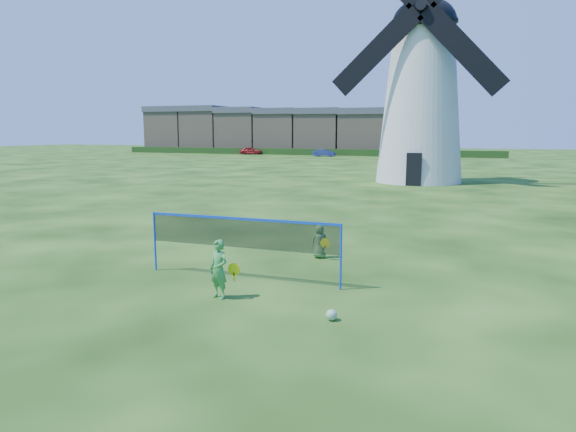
{
  "coord_description": "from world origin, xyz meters",
  "views": [
    {
      "loc": [
        4.57,
        -11.58,
        3.61
      ],
      "look_at": [
        0.2,
        0.5,
        1.5
      ],
      "focal_mm": 32.05,
      "sensor_mm": 36.0,
      "label": 1
    }
  ],
  "objects_px": {
    "badminton_net": "(241,234)",
    "car_left": "(251,151)",
    "windmill": "(421,92)",
    "player_girl": "(219,269)",
    "player_boy": "(320,241)",
    "car_right": "(324,153)",
    "play_ball": "(332,315)"
  },
  "relations": [
    {
      "from": "badminton_net",
      "to": "car_left",
      "type": "xyz_separation_m",
      "value": [
        -28.86,
        65.34,
        -0.54
      ]
    },
    {
      "from": "badminton_net",
      "to": "car_right",
      "type": "xyz_separation_m",
      "value": [
        -15.72,
        62.53,
        -0.59
      ]
    },
    {
      "from": "player_girl",
      "to": "windmill",
      "type": "bearing_deg",
      "value": 105.64
    },
    {
      "from": "badminton_net",
      "to": "player_boy",
      "type": "height_order",
      "value": "badminton_net"
    },
    {
      "from": "windmill",
      "to": "player_girl",
      "type": "bearing_deg",
      "value": -92.6
    },
    {
      "from": "player_boy",
      "to": "car_left",
      "type": "relative_size",
      "value": 0.28
    },
    {
      "from": "badminton_net",
      "to": "play_ball",
      "type": "distance_m",
      "value": 3.6
    },
    {
      "from": "windmill",
      "to": "car_left",
      "type": "height_order",
      "value": "windmill"
    },
    {
      "from": "car_right",
      "to": "windmill",
      "type": "bearing_deg",
      "value": -152.88
    },
    {
      "from": "badminton_net",
      "to": "player_boy",
      "type": "xyz_separation_m",
      "value": [
        1.2,
        2.75,
        -0.65
      ]
    },
    {
      "from": "play_ball",
      "to": "car_left",
      "type": "height_order",
      "value": "car_left"
    },
    {
      "from": "play_ball",
      "to": "car_right",
      "type": "bearing_deg",
      "value": 106.03
    },
    {
      "from": "badminton_net",
      "to": "car_left",
      "type": "distance_m",
      "value": 71.43
    },
    {
      "from": "windmill",
      "to": "car_right",
      "type": "bearing_deg",
      "value": 115.89
    },
    {
      "from": "windmill",
      "to": "player_girl",
      "type": "distance_m",
      "value": 29.26
    },
    {
      "from": "windmill",
      "to": "car_left",
      "type": "relative_size",
      "value": 4.99
    },
    {
      "from": "windmill",
      "to": "car_left",
      "type": "distance_m",
      "value": 49.11
    },
    {
      "from": "badminton_net",
      "to": "car_right",
      "type": "height_order",
      "value": "badminton_net"
    },
    {
      "from": "windmill",
      "to": "player_girl",
      "type": "xyz_separation_m",
      "value": [
        -1.3,
        -28.67,
        -5.74
      ]
    },
    {
      "from": "windmill",
      "to": "car_right",
      "type": "xyz_separation_m",
      "value": [
        -17.18,
        35.39,
        -5.85
      ]
    },
    {
      "from": "badminton_net",
      "to": "player_boy",
      "type": "distance_m",
      "value": 3.07
    },
    {
      "from": "play_ball",
      "to": "car_right",
      "type": "height_order",
      "value": "car_right"
    },
    {
      "from": "player_girl",
      "to": "play_ball",
      "type": "distance_m",
      "value": 2.76
    },
    {
      "from": "player_girl",
      "to": "badminton_net",
      "type": "bearing_deg",
      "value": 114.23
    },
    {
      "from": "player_girl",
      "to": "player_boy",
      "type": "xyz_separation_m",
      "value": [
        1.04,
        4.27,
        -0.16
      ]
    },
    {
      "from": "player_boy",
      "to": "play_ball",
      "type": "xyz_separation_m",
      "value": [
        1.63,
        -4.73,
        -0.38
      ]
    },
    {
      "from": "player_boy",
      "to": "badminton_net",
      "type": "bearing_deg",
      "value": 59.88
    },
    {
      "from": "windmill",
      "to": "play_ball",
      "type": "distance_m",
      "value": 29.83
    },
    {
      "from": "badminton_net",
      "to": "player_girl",
      "type": "relative_size",
      "value": 3.87
    },
    {
      "from": "player_boy",
      "to": "car_right",
      "type": "height_order",
      "value": "car_right"
    },
    {
      "from": "badminton_net",
      "to": "player_boy",
      "type": "relative_size",
      "value": 5.16
    },
    {
      "from": "windmill",
      "to": "player_boy",
      "type": "xyz_separation_m",
      "value": [
        -0.26,
        -24.39,
        -5.91
      ]
    }
  ]
}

